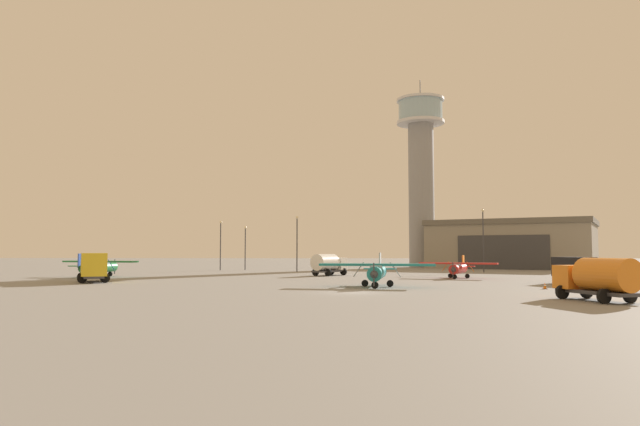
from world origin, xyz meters
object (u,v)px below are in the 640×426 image
at_px(truck_fuel_tanker_white, 328,264).
at_px(light_post_north, 221,241).
at_px(airplane_red, 458,268).
at_px(truck_fuel_tanker_orange, 598,277).
at_px(light_post_centre, 245,243).
at_px(airplane_green, 98,266).
at_px(airplane_teal, 377,271).
at_px(light_post_west, 483,235).
at_px(truck_box_yellow, 94,266).
at_px(truck_box_black, 580,269).
at_px(traffic_cone_near_left, 545,286).
at_px(control_tower, 421,165).
at_px(light_post_east, 297,239).

height_order(truck_fuel_tanker_white, light_post_north, light_post_north).
height_order(airplane_red, truck_fuel_tanker_white, truck_fuel_tanker_white).
relative_size(truck_fuel_tanker_orange, light_post_centre, 0.83).
relative_size(airplane_green, airplane_teal, 0.95).
height_order(light_post_west, light_post_centre, light_post_west).
xyz_separation_m(truck_box_yellow, light_post_west, (49.14, 30.54, 4.14)).
bearing_deg(truck_fuel_tanker_white, airplane_red, -78.97).
distance_m(airplane_teal, truck_box_yellow, 31.27).
bearing_deg(airplane_green, airplane_teal, -104.94).
xyz_separation_m(truck_box_black, truck_fuel_tanker_white, (-26.62, 18.68, 0.05)).
xyz_separation_m(light_post_north, light_post_centre, (3.97, 2.07, -0.45)).
bearing_deg(airplane_green, traffic_cone_near_left, -100.00).
bearing_deg(truck_box_black, truck_fuel_tanker_white, -147.30).
relative_size(airplane_teal, light_post_north, 1.28).
xyz_separation_m(airplane_red, airplane_teal, (-10.92, -17.36, 0.18)).
bearing_deg(traffic_cone_near_left, airplane_red, 101.54).
height_order(control_tower, truck_fuel_tanker_white, control_tower).
distance_m(truck_fuel_tanker_orange, light_post_north, 70.41).
distance_m(control_tower, light_post_west, 31.24).
distance_m(truck_box_black, truck_fuel_tanker_orange, 20.94).
distance_m(control_tower, truck_box_black, 61.96).
relative_size(airplane_red, airplane_teal, 0.86).
relative_size(airplane_red, light_post_east, 1.04).
bearing_deg(light_post_east, airplane_teal, -73.34).
bearing_deg(control_tower, truck_box_black, -81.31).
bearing_deg(light_post_centre, truck_box_yellow, -103.51).
xyz_separation_m(airplane_green, light_post_centre, (14.04, 27.89, 3.24)).
xyz_separation_m(truck_fuel_tanker_orange, light_post_centre, (-35.59, 60.20, 3.04)).
bearing_deg(airplane_red, airplane_teal, -10.27).
relative_size(airplane_red, truck_box_black, 1.47).
xyz_separation_m(control_tower, truck_fuel_tanker_white, (-17.73, -39.47, -19.42)).
relative_size(light_post_west, light_post_north, 1.16).
xyz_separation_m(light_post_west, light_post_centre, (-39.70, 8.74, -1.19)).
bearing_deg(traffic_cone_near_left, light_post_centre, 127.06).
relative_size(truck_fuel_tanker_orange, light_post_north, 0.75).
height_order(truck_box_black, light_post_centre, light_post_centre).
xyz_separation_m(truck_box_yellow, truck_fuel_tanker_white, (25.04, 17.62, -0.10)).
xyz_separation_m(control_tower, traffic_cone_near_left, (2.79, -65.64, -20.76)).
relative_size(truck_fuel_tanker_orange, light_post_east, 0.71).
xyz_separation_m(airplane_green, traffic_cone_near_left, (50.17, -19.94, -1.15)).
bearing_deg(airplane_green, light_post_east, -38.76).
relative_size(airplane_teal, light_post_east, 1.22).
xyz_separation_m(truck_fuel_tanker_orange, light_post_north, (-39.56, 58.14, 3.49)).
bearing_deg(airplane_green, light_post_west, -58.71).
distance_m(control_tower, light_post_centre, 41.19).
height_order(light_post_north, light_post_centre, light_post_north).
height_order(truck_box_yellow, light_post_east, light_post_east).
relative_size(truck_fuel_tanker_white, truck_fuel_tanker_orange, 0.94).
xyz_separation_m(truck_fuel_tanker_white, traffic_cone_near_left, (20.52, -26.17, -1.35)).
relative_size(airplane_teal, light_post_west, 1.10).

